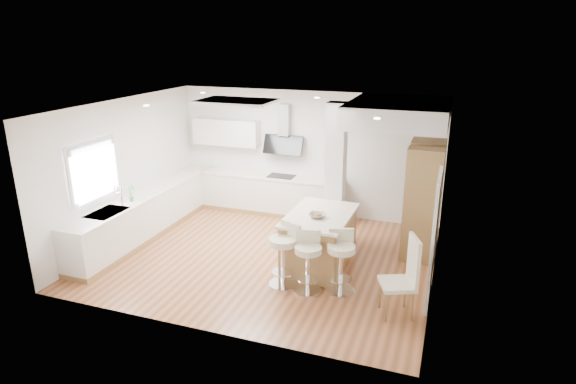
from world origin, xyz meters
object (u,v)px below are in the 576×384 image
at_px(bar_stool_b, 308,259).
at_px(bar_stool_c, 341,258).
at_px(bar_stool_a, 284,251).
at_px(dining_chair, 405,274).
at_px(peninsula, 319,239).

bearing_deg(bar_stool_b, bar_stool_c, 0.94).
bearing_deg(bar_stool_a, bar_stool_c, 30.53).
bearing_deg(bar_stool_a, dining_chair, 17.13).
xyz_separation_m(peninsula, dining_chair, (1.61, -1.13, 0.17)).
bearing_deg(dining_chair, bar_stool_a, 150.20).
height_order(bar_stool_b, dining_chair, dining_chair).
height_order(bar_stool_a, bar_stool_c, bar_stool_a).
distance_m(bar_stool_a, bar_stool_c, 0.93).
relative_size(bar_stool_b, bar_stool_c, 0.97).
height_order(peninsula, bar_stool_a, bar_stool_a).
relative_size(bar_stool_c, dining_chair, 0.84).
distance_m(peninsula, bar_stool_a, 0.96).
distance_m(bar_stool_a, dining_chair, 1.98).
bearing_deg(dining_chair, bar_stool_b, 150.58).
distance_m(bar_stool_c, dining_chair, 1.10).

